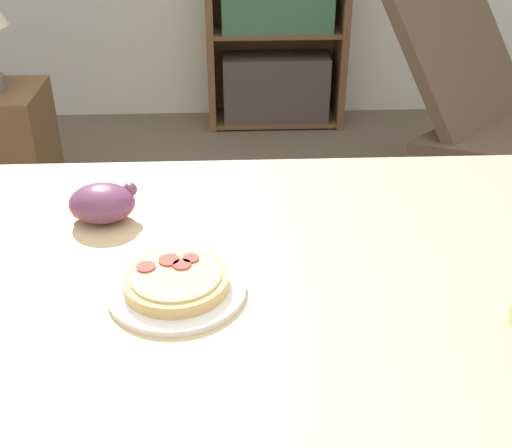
# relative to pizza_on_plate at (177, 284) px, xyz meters

# --- Properties ---
(dining_table) EXTENTS (1.30, 0.78, 0.74)m
(dining_table) POSITION_rel_pizza_on_plate_xyz_m (0.06, 0.07, -0.12)
(dining_table) COLOR #D1B27F
(dining_table) RESTS_ON ground_plane
(pizza_on_plate) EXTENTS (0.21, 0.21, 0.04)m
(pizza_on_plate) POSITION_rel_pizza_on_plate_xyz_m (0.00, 0.00, 0.00)
(pizza_on_plate) COLOR white
(pizza_on_plate) RESTS_ON dining_table
(grape_bunch) EXTENTS (0.12, 0.09, 0.07)m
(grape_bunch) POSITION_rel_pizza_on_plate_xyz_m (-0.14, 0.22, 0.02)
(grape_bunch) COLOR #6B3856
(grape_bunch) RESTS_ON dining_table
(lounge_chair_far) EXTENTS (0.91, 0.97, 0.88)m
(lounge_chair_far) POSITION_rel_pizza_on_plate_xyz_m (1.11, 1.56, -0.47)
(lounge_chair_far) COLOR slate
(lounge_chair_far) RESTS_ON ground_plane
(side_table) EXTENTS (0.34, 0.34, 0.55)m
(side_table) POSITION_rel_pizza_on_plate_xyz_m (-0.78, 1.51, -0.48)
(side_table) COLOR brown
(side_table) RESTS_ON ground_plane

